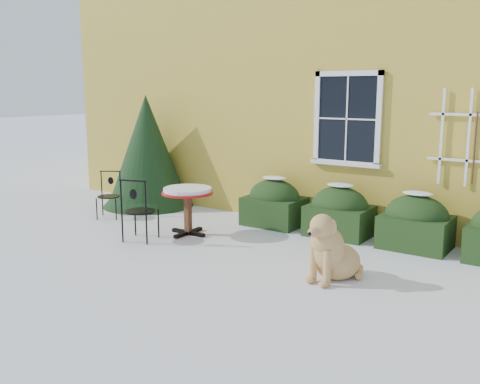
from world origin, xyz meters
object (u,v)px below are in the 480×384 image
Objects in this scene: evergreen_shrub at (148,162)px; patio_chair_far at (109,195)px; patio_chair_near at (139,210)px; bistro_table at (188,196)px; dog at (331,252)px.

evergreen_shrub reaches higher than patio_chair_far.
patio_chair_far is at bearing -44.68° from patio_chair_near.
evergreen_shrub is at bearing 64.64° from patio_chair_far.
patio_chair_near is at bearing -118.66° from bistro_table.
dog is at bearing -21.00° from evergreen_shrub.
patio_chair_far is 0.89× the size of dog.
patio_chair_near is at bearing -48.99° from evergreen_shrub.
dog is (3.00, -0.67, -0.31)m from bistro_table.
evergreen_shrub reaches higher than patio_chair_near.
bistro_table is at bearing -34.83° from patio_chair_far.
dog reaches higher than patio_chair_far.
bistro_table is at bearing -136.16° from patio_chair_near.
dog is at bearing -12.58° from bistro_table.
patio_chair_far is (-1.68, 0.86, -0.08)m from patio_chair_near.
evergreen_shrub is 2.81m from patio_chair_near.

